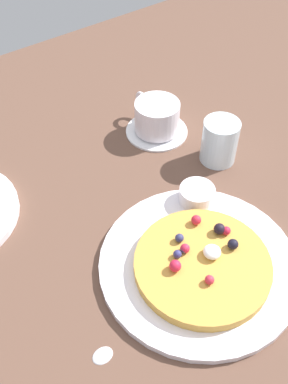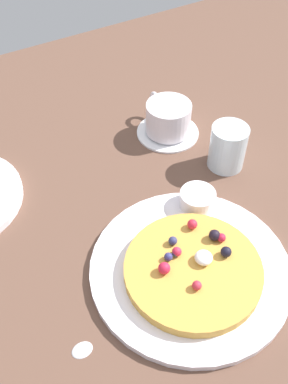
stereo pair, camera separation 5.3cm
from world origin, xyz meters
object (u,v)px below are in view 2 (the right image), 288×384
object	(u,v)px
coffee_cup	(168,117)
teaspoon	(91,378)
pancake_plate	(190,269)
syrup_ramekin	(197,199)
coffee_saucer	(168,132)
water_glass	(226,146)

from	to	relation	value
coffee_cup	teaspoon	world-z (taller)	coffee_cup
pancake_plate	syrup_ramekin	bearing A→B (deg)	50.87
pancake_plate	syrup_ramekin	world-z (taller)	syrup_ramekin
coffee_saucer	teaspoon	xyz separation A→B (cm)	(-33.78, -35.62, -0.14)
coffee_cup	syrup_ramekin	bearing A→B (deg)	-108.63
pancake_plate	coffee_saucer	world-z (taller)	pancake_plate
pancake_plate	coffee_cup	xyz separation A→B (cm)	(14.25, 28.85, 3.29)
teaspoon	water_glass	distance (cm)	44.82
syrup_ramekin	teaspoon	distance (cm)	31.91
water_glass	coffee_cup	bearing A→B (deg)	109.05
pancake_plate	water_glass	distance (cm)	25.00
pancake_plate	water_glass	size ratio (longest dim) A/B	3.58
pancake_plate	coffee_cup	distance (cm)	32.35
coffee_cup	teaspoon	size ratio (longest dim) A/B	0.72
water_glass	syrup_ramekin	bearing A→B (deg)	-147.71
teaspoon	water_glass	world-z (taller)	water_glass
water_glass	teaspoon	bearing A→B (deg)	-148.60
pancake_plate	teaspoon	world-z (taller)	pancake_plate
pancake_plate	teaspoon	xyz separation A→B (cm)	(-19.54, -6.91, -0.35)
pancake_plate	coffee_cup	size ratio (longest dim) A/B	2.53
coffee_cup	teaspoon	bearing A→B (deg)	-133.37
coffee_cup	teaspoon	distance (cm)	49.34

